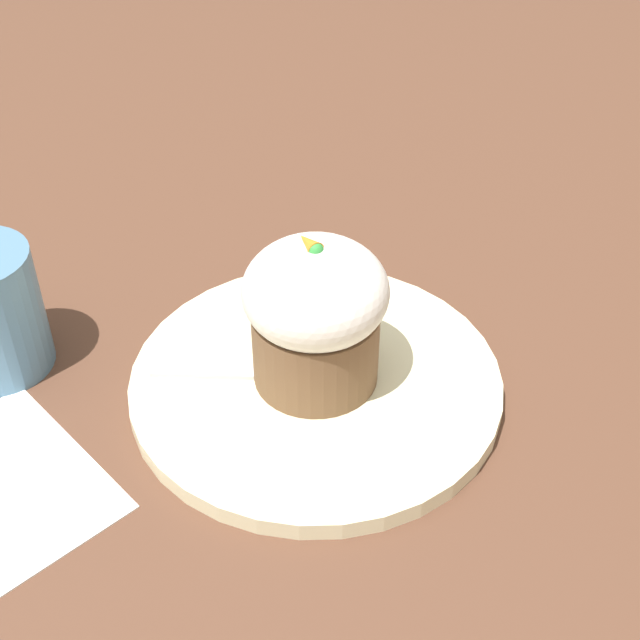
# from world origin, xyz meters

# --- Properties ---
(ground_plane) EXTENTS (4.00, 4.00, 0.00)m
(ground_plane) POSITION_xyz_m (0.00, 0.00, 0.00)
(ground_plane) COLOR #513323
(dessert_plate) EXTENTS (0.25, 0.25, 0.01)m
(dessert_plate) POSITION_xyz_m (0.00, 0.00, 0.01)
(dessert_plate) COLOR beige
(dessert_plate) RESTS_ON ground_plane
(carrot_cake) EXTENTS (0.09, 0.09, 0.11)m
(carrot_cake) POSITION_xyz_m (-0.00, -0.00, 0.07)
(carrot_cake) COLOR brown
(carrot_cake) RESTS_ON dessert_plate
(spoon) EXTENTS (0.08, 0.12, 0.01)m
(spoon) POSITION_xyz_m (0.01, 0.02, 0.02)
(spoon) COLOR silver
(spoon) RESTS_ON dessert_plate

